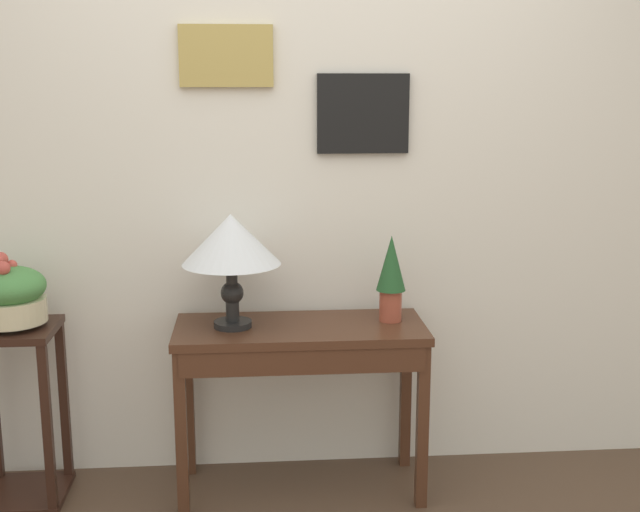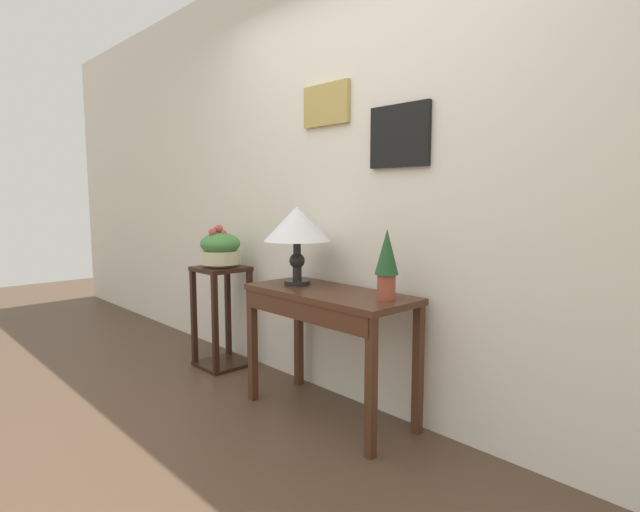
{
  "view_description": "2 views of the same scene",
  "coord_description": "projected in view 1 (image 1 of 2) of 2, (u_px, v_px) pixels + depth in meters",
  "views": [
    {
      "loc": [
        -0.19,
        -2.05,
        1.7
      ],
      "look_at": [
        0.08,
        1.26,
        0.99
      ],
      "focal_mm": 46.48,
      "sensor_mm": 36.0,
      "label": 1
    },
    {
      "loc": [
        1.96,
        -0.75,
        1.24
      ],
      "look_at": [
        -0.03,
        1.12,
        0.92
      ],
      "focal_mm": 28.31,
      "sensor_mm": 36.0,
      "label": 2
    }
  ],
  "objects": [
    {
      "name": "back_wall_with_art",
      "position": [
        298.0,
        151.0,
        3.51
      ],
      "size": [
        9.0,
        0.13,
        2.8
      ],
      "color": "silver",
      "rests_on": "ground"
    },
    {
      "name": "console_table",
      "position": [
        301.0,
        353.0,
        3.35
      ],
      "size": [
        1.01,
        0.43,
        0.72
      ],
      "color": "#472819",
      "rests_on": "ground"
    },
    {
      "name": "table_lamp",
      "position": [
        231.0,
        243.0,
        3.26
      ],
      "size": [
        0.39,
        0.39,
        0.46
      ],
      "color": "black",
      "rests_on": "console_table"
    },
    {
      "name": "potted_plant_on_console",
      "position": [
        391.0,
        274.0,
        3.37
      ],
      "size": [
        0.12,
        0.12,
        0.36
      ],
      "color": "#9E4733",
      "rests_on": "console_table"
    },
    {
      "name": "pedestal_stand_left",
      "position": [
        19.0,
        414.0,
        3.35
      ],
      "size": [
        0.34,
        0.34,
        0.74
      ],
      "color": "black",
      "rests_on": "ground"
    },
    {
      "name": "planter_bowl_wide",
      "position": [
        10.0,
        295.0,
        3.25
      ],
      "size": [
        0.28,
        0.28,
        0.3
      ],
      "color": "beige",
      "rests_on": "pedestal_stand_left"
    }
  ]
}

